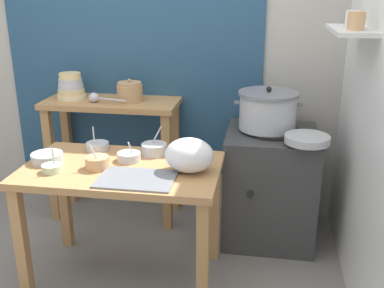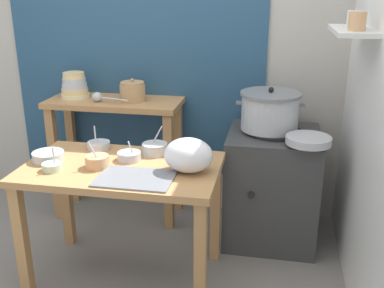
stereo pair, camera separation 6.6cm
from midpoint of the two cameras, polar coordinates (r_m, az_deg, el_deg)
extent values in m
plane|color=gray|center=(2.88, -10.17, -16.67)|extent=(9.00, 9.00, 0.00)
cube|color=#B2ADA3|center=(3.38, -3.70, 12.93)|extent=(4.40, 0.10, 2.60)
cube|color=navy|center=(3.38, -8.20, 13.63)|extent=(1.90, 0.02, 2.10)
cube|color=silver|center=(2.62, 18.56, 13.41)|extent=(0.20, 0.56, 0.02)
cylinder|color=tan|center=(2.48, 19.20, 14.40)|extent=(0.09, 0.09, 0.09)
cylinder|color=silver|center=(2.59, 18.77, 14.62)|extent=(0.07, 0.07, 0.09)
cube|color=#B27F4C|center=(2.58, -9.54, -3.17)|extent=(1.10, 0.66, 0.04)
cube|color=#B27F4C|center=(2.71, -21.29, -11.64)|extent=(0.06, 0.06, 0.68)
cube|color=#B27F4C|center=(2.40, 0.54, -14.47)|extent=(0.06, 0.06, 0.68)
cube|color=#B27F4C|center=(3.15, -16.29, -6.64)|extent=(0.06, 0.06, 0.68)
cube|color=#B27F4C|center=(2.88, 2.23, -8.32)|extent=(0.06, 0.06, 0.68)
cube|color=#B27F4C|center=(3.30, -10.69, 5.06)|extent=(0.96, 0.40, 0.04)
cube|color=#B27F4C|center=(3.48, -17.75, -2.64)|extent=(0.06, 0.06, 0.86)
cube|color=#B27F4C|center=(3.19, -3.77, -3.69)|extent=(0.06, 0.06, 0.86)
cube|color=#B27F4C|center=(3.73, -15.74, -0.94)|extent=(0.06, 0.06, 0.86)
cube|color=#B27F4C|center=(3.46, -2.67, -1.77)|extent=(0.06, 0.06, 0.86)
cube|color=#383838|center=(3.16, 9.11, -5.15)|extent=(0.60, 0.60, 0.76)
cylinder|color=black|center=(3.02, 9.50, 1.60)|extent=(0.36, 0.36, 0.02)
cylinder|color=black|center=(2.85, 6.71, -6.27)|extent=(0.04, 0.02, 0.04)
cylinder|color=#B7BABF|center=(3.00, 8.87, 3.99)|extent=(0.37, 0.37, 0.23)
cylinder|color=slate|center=(2.97, 8.99, 6.29)|extent=(0.39, 0.39, 0.02)
sphere|color=black|center=(2.97, 9.02, 6.81)|extent=(0.04, 0.04, 0.04)
cube|color=slate|center=(2.99, 5.04, 5.24)|extent=(0.04, 0.02, 0.02)
cube|color=slate|center=(3.00, 12.80, 4.83)|extent=(0.04, 0.02, 0.02)
cylinder|color=tan|center=(3.24, -8.41, 6.34)|extent=(0.18, 0.18, 0.12)
cylinder|color=tan|center=(3.22, -8.47, 7.52)|extent=(0.17, 0.17, 0.02)
sphere|color=tan|center=(3.22, -8.49, 7.90)|extent=(0.02, 0.02, 0.02)
cylinder|color=beige|center=(3.43, -15.42, 5.81)|extent=(0.20, 0.20, 0.03)
cylinder|color=#E5C684|center=(3.42, -15.47, 6.38)|extent=(0.19, 0.19, 0.04)
cylinder|color=#B7BABF|center=(3.41, -15.52, 7.01)|extent=(0.18, 0.18, 0.04)
cylinder|color=#B7BABF|center=(3.40, -15.58, 7.63)|extent=(0.17, 0.17, 0.04)
cylinder|color=#E5C684|center=(3.40, -15.64, 8.27)|extent=(0.15, 0.15, 0.04)
sphere|color=#B7BABF|center=(3.26, -12.79, 5.71)|extent=(0.07, 0.07, 0.07)
cylinder|color=#B7BABF|center=(3.18, -10.66, 5.52)|extent=(0.21, 0.06, 0.01)
cube|color=slate|center=(2.39, -7.79, -4.38)|extent=(0.40, 0.28, 0.01)
ellipsoid|color=white|center=(2.43, -1.13, -1.43)|extent=(0.27, 0.21, 0.19)
cylinder|color=#B7BABF|center=(2.80, 13.61, 0.60)|extent=(0.27, 0.27, 0.05)
cylinder|color=#B7BABF|center=(2.72, -18.40, -1.66)|extent=(0.18, 0.18, 0.05)
cylinder|color=maroon|center=(2.72, -18.45, -1.25)|extent=(0.15, 0.15, 0.01)
cylinder|color=tan|center=(2.55, -12.55, -2.31)|extent=(0.13, 0.13, 0.07)
cylinder|color=#337238|center=(2.54, -12.60, -1.71)|extent=(0.11, 0.11, 0.01)
cylinder|color=#B7BABF|center=(2.52, -12.68, -1.52)|extent=(0.08, 0.02, 0.15)
cylinder|color=#B7D1AD|center=(2.58, -17.90, -2.93)|extent=(0.11, 0.11, 0.04)
cylinder|color=maroon|center=(2.57, -17.93, -2.62)|extent=(0.09, 0.09, 0.01)
cylinder|color=#B7BABF|center=(2.56, -17.71, -1.81)|extent=(0.04, 0.07, 0.14)
cylinder|color=#B7BABF|center=(2.85, -12.44, -0.28)|extent=(0.14, 0.14, 0.05)
cylinder|color=#337238|center=(2.84, -12.46, 0.04)|extent=(0.12, 0.12, 0.01)
cylinder|color=#B7BABF|center=(2.83, -12.86, 0.65)|extent=(0.04, 0.06, 0.14)
cylinder|color=#B7BABF|center=(2.71, -5.46, -0.65)|extent=(0.15, 0.15, 0.07)
cylinder|color=brown|center=(2.70, -5.48, -0.11)|extent=(0.13, 0.13, 0.01)
cylinder|color=#B7BABF|center=(2.71, -5.47, 0.54)|extent=(0.10, 0.03, 0.17)
cylinder|color=#B7BABF|center=(2.64, -8.64, -1.60)|extent=(0.14, 0.14, 0.05)
cylinder|color=maroon|center=(2.63, -8.66, -1.22)|extent=(0.12, 0.12, 0.01)
cylinder|color=#B7BABF|center=(2.62, -8.35, -0.81)|extent=(0.02, 0.08, 0.13)
cylinder|color=#B7BABF|center=(2.69, -0.80, -0.81)|extent=(0.14, 0.14, 0.06)
cylinder|color=brown|center=(2.68, -0.80, -0.30)|extent=(0.12, 0.12, 0.01)
camera|label=1|loc=(0.03, -90.73, -0.26)|focal=42.46mm
camera|label=2|loc=(0.03, 89.27, 0.26)|focal=42.46mm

